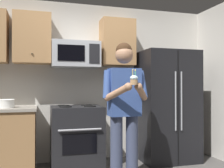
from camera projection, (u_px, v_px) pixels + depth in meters
The scene contains 8 objects.
wall_back at pixel (82, 82), 4.30m from camera, with size 4.40×0.10×2.60m, color beige.
oven_range at pixel (76, 136), 3.87m from camera, with size 0.76×0.70×0.93m.
microwave at pixel (76, 55), 4.00m from camera, with size 0.74×0.41×0.40m.
refrigerator at pixel (167, 106), 4.25m from camera, with size 0.90×0.75×1.80m.
cabinet_row_upper at pixel (38, 39), 3.90m from camera, with size 2.78×0.36×0.76m.
bowl_large_white at pixel (5, 103), 3.60m from camera, with size 0.26×0.26×0.12m.
person at pixel (124, 105), 3.12m from camera, with size 0.60×0.48×1.76m.
cupcake at pixel (134, 80), 2.81m from camera, with size 0.09×0.09×0.17m.
Camera 1 is at (-0.68, -2.52, 1.22)m, focal length 40.94 mm.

